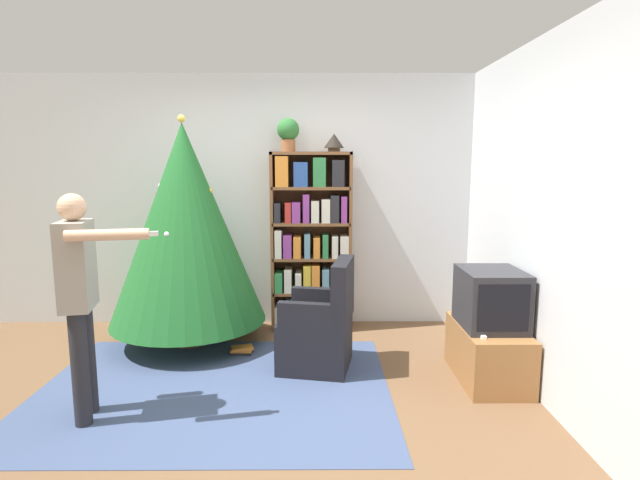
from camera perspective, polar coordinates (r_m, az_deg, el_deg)
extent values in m
plane|color=brown|center=(3.79, -6.92, -17.85)|extent=(14.00, 14.00, 0.00)
cube|color=silver|center=(5.29, -4.86, 4.41)|extent=(8.00, 0.10, 2.60)
cube|color=silver|center=(3.77, 25.62, 1.88)|extent=(0.10, 8.00, 2.60)
cube|color=#3D4C70|center=(4.03, -11.99, -16.30)|extent=(2.65, 2.03, 0.01)
cube|color=brown|center=(5.11, -5.37, -0.21)|extent=(0.03, 0.33, 1.81)
cube|color=brown|center=(5.10, 3.39, -0.20)|extent=(0.03, 0.33, 1.81)
cube|color=brown|center=(5.03, -1.02, 9.86)|extent=(0.81, 0.33, 0.03)
cube|color=brown|center=(5.25, -0.97, 0.06)|extent=(0.81, 0.01, 1.81)
cube|color=brown|center=(5.30, -0.97, -9.60)|extent=(0.78, 0.33, 0.03)
cube|color=beige|center=(5.27, -4.61, -8.40)|extent=(0.08, 0.31, 0.20)
cube|color=#5B899E|center=(5.23, -3.51, -8.06)|extent=(0.06, 0.27, 0.28)
cube|color=#B22D28|center=(5.23, -2.48, -8.20)|extent=(0.07, 0.28, 0.25)
cube|color=#232328|center=(5.21, -1.42, -8.34)|extent=(0.08, 0.24, 0.24)
cube|color=#2D7A42|center=(5.23, -0.45, -8.02)|extent=(0.07, 0.29, 0.29)
cube|color=beige|center=(5.23, 0.56, -8.11)|extent=(0.08, 0.29, 0.27)
cube|color=#284C93|center=(5.24, 1.55, -8.08)|extent=(0.08, 0.29, 0.27)
cube|color=orange|center=(5.25, 2.59, -8.27)|extent=(0.07, 0.30, 0.23)
cube|color=brown|center=(5.19, -0.98, -5.87)|extent=(0.78, 0.33, 0.03)
cube|color=#2D7A42|center=(5.17, -4.67, -4.66)|extent=(0.08, 0.29, 0.20)
cube|color=beige|center=(5.14, -3.63, -4.51)|extent=(0.07, 0.27, 0.24)
cube|color=beige|center=(5.15, -2.45, -4.70)|extent=(0.06, 0.28, 0.20)
cube|color=gold|center=(5.12, -1.47, -4.32)|extent=(0.07, 0.24, 0.28)
cube|color=orange|center=(5.13, -0.49, -4.28)|extent=(0.08, 0.27, 0.28)
cube|color=#5B899E|center=(5.13, 0.63, -4.52)|extent=(0.07, 0.25, 0.24)
cube|color=gold|center=(5.12, 1.56, -4.66)|extent=(0.07, 0.23, 0.22)
cube|color=beige|center=(5.14, 2.61, -4.23)|extent=(0.06, 0.28, 0.28)
cube|color=brown|center=(5.12, -0.99, -2.01)|extent=(0.78, 0.33, 0.03)
cube|color=beige|center=(5.08, -4.72, -0.34)|extent=(0.07, 0.27, 0.28)
cube|color=#843889|center=(5.09, -3.67, -0.58)|extent=(0.08, 0.31, 0.23)
cube|color=orange|center=(5.07, -2.59, -0.72)|extent=(0.07, 0.27, 0.21)
cube|color=#5B899E|center=(5.08, -1.44, -0.53)|extent=(0.06, 0.29, 0.24)
cube|color=orange|center=(5.07, -0.38, -0.75)|extent=(0.06, 0.28, 0.21)
cube|color=#2D7A42|center=(5.05, 0.61, -0.62)|extent=(0.06, 0.24, 0.23)
cube|color=beige|center=(5.06, 1.68, -0.71)|extent=(0.06, 0.24, 0.22)
cube|color=beige|center=(5.08, 2.75, -0.66)|extent=(0.08, 0.28, 0.22)
cube|color=brown|center=(5.06, -1.00, 1.95)|extent=(0.78, 0.33, 0.03)
cube|color=#232328|center=(5.05, -4.81, 3.19)|extent=(0.06, 0.28, 0.20)
cube|color=#B22D28|center=(5.01, -3.62, 3.18)|extent=(0.06, 0.23, 0.20)
cube|color=#843889|center=(5.01, -2.71, 3.21)|extent=(0.08, 0.24, 0.20)
cube|color=#843889|center=(5.00, -1.58, 3.66)|extent=(0.06, 0.23, 0.28)
cube|color=beige|center=(5.03, -0.56, 3.32)|extent=(0.08, 0.28, 0.22)
cube|color=beige|center=(5.04, 0.65, 3.42)|extent=(0.08, 0.30, 0.23)
cube|color=#232328|center=(5.01, 1.68, 3.61)|extent=(0.08, 0.24, 0.27)
cube|color=#843889|center=(5.02, 2.71, 3.55)|extent=(0.06, 0.25, 0.26)
cube|color=brown|center=(5.03, -1.01, 5.97)|extent=(0.78, 0.33, 0.03)
cube|color=orange|center=(5.01, -4.32, 7.81)|extent=(0.13, 0.26, 0.30)
cube|color=#284C93|center=(5.02, -2.18, 7.51)|extent=(0.14, 0.30, 0.24)
cube|color=#2D7A42|center=(5.00, -0.07, 7.76)|extent=(0.12, 0.26, 0.28)
cube|color=#232328|center=(5.00, 2.05, 7.62)|extent=(0.12, 0.26, 0.26)
cube|color=#996638|center=(4.24, 18.64, -12.12)|extent=(0.47, 0.81, 0.44)
cube|color=#28282D|center=(4.11, 18.94, -6.32)|extent=(0.45, 0.53, 0.45)
cube|color=black|center=(3.86, 20.27, -7.34)|extent=(0.37, 0.01, 0.35)
cube|color=white|center=(3.90, 18.00, -10.32)|extent=(0.04, 0.12, 0.02)
cylinder|color=#4C3323|center=(5.01, -14.60, -10.72)|extent=(0.36, 0.36, 0.10)
cylinder|color=brown|center=(4.98, -14.65, -9.52)|extent=(0.08, 0.08, 0.12)
cone|color=#1E6028|center=(4.77, -15.10, 1.77)|extent=(1.44, 1.44, 1.84)
sphere|color=#B74C93|center=(4.95, -15.74, 5.96)|extent=(0.05, 0.05, 0.05)
sphere|color=#B74C93|center=(4.77, -18.06, 5.12)|extent=(0.04, 0.04, 0.04)
sphere|color=silver|center=(4.46, -17.06, 0.60)|extent=(0.06, 0.06, 0.06)
sphere|color=silver|center=(4.82, -17.66, 5.88)|extent=(0.06, 0.06, 0.06)
sphere|color=gold|center=(4.70, -12.51, 5.52)|extent=(0.05, 0.05, 0.05)
sphere|color=silver|center=(4.92, -19.22, 0.67)|extent=(0.04, 0.04, 0.04)
sphere|color=#E5CC4C|center=(4.75, -15.56, 13.23)|extent=(0.07, 0.07, 0.07)
cube|color=black|center=(4.26, -0.54, -11.67)|extent=(0.65, 0.65, 0.42)
cube|color=black|center=(4.09, 2.64, -5.80)|extent=(0.22, 0.57, 0.50)
cube|color=black|center=(4.39, 0.04, -6.79)|extent=(0.51, 0.17, 0.20)
cube|color=black|center=(3.94, -1.21, -8.63)|extent=(0.51, 0.17, 0.20)
cylinder|color=#232328|center=(3.82, -25.08, -12.20)|extent=(0.11, 0.11, 0.76)
cylinder|color=#232328|center=(3.66, -25.72, -13.18)|extent=(0.11, 0.11, 0.76)
cube|color=gray|center=(3.56, -26.09, -2.60)|extent=(0.24, 0.35, 0.57)
cylinder|color=#DBAD89|center=(3.76, -25.33, -2.44)|extent=(0.07, 0.07, 0.46)
cylinder|color=#DBAD89|center=(3.29, -23.12, 0.54)|extent=(0.48, 0.16, 0.07)
cube|color=white|center=(3.25, -18.97, 0.68)|extent=(0.11, 0.06, 0.03)
sphere|color=#DBAD89|center=(3.52, -26.49, 3.38)|extent=(0.17, 0.17, 0.17)
cylinder|color=#935B38|center=(5.04, -3.64, 10.69)|extent=(0.14, 0.14, 0.12)
sphere|color=#2D7033|center=(5.05, -3.66, 12.50)|extent=(0.22, 0.22, 0.22)
cylinder|color=#473828|center=(5.03, 1.61, 10.25)|extent=(0.12, 0.12, 0.04)
cone|color=black|center=(5.04, 1.61, 11.28)|extent=(0.20, 0.20, 0.14)
cube|color=#232328|center=(4.66, -8.97, -12.55)|extent=(0.21, 0.15, 0.03)
cube|color=orange|center=(4.64, -8.97, -12.31)|extent=(0.19, 0.11, 0.02)
cube|color=orange|center=(4.64, -8.88, -12.06)|extent=(0.21, 0.17, 0.02)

